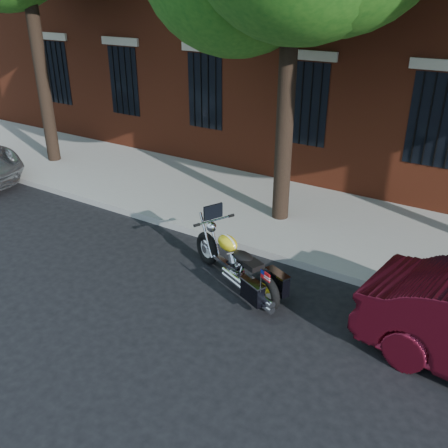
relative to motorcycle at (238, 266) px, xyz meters
The scene contains 4 objects.
ground 1.21m from the motorcycle, behind, with size 120.00×120.00×0.00m, color black.
curb 1.75m from the motorcycle, 131.06° to the left, with size 40.00×0.16×0.15m, color gray.
sidewalk 3.38m from the motorcycle, 109.50° to the left, with size 40.00×3.60×0.15m, color gray.
motorcycle is the anchor object (origin of this frame).
Camera 1 is at (4.96, -6.28, 4.81)m, focal length 40.00 mm.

